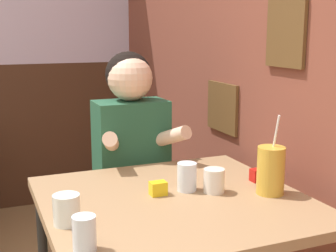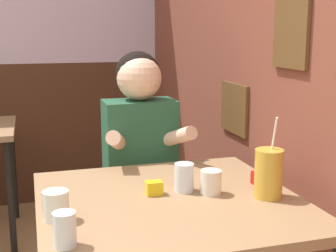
# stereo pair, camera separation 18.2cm
# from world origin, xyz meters

# --- Properties ---
(brick_wall_right) EXTENTS (0.08, 4.48, 2.70)m
(brick_wall_right) POSITION_xyz_m (1.14, 1.24, 1.35)
(brick_wall_right) COLOR brown
(brick_wall_right) RESTS_ON ground_plane
(main_table) EXTENTS (0.93, 0.90, 0.75)m
(main_table) POSITION_xyz_m (0.58, 0.32, 0.68)
(main_table) COLOR #93704C
(main_table) RESTS_ON ground_plane
(person_seated) EXTENTS (0.42, 0.41, 1.25)m
(person_seated) POSITION_xyz_m (0.62, 0.93, 0.67)
(person_seated) COLOR #235138
(person_seated) RESTS_ON ground_plane
(cocktail_pitcher) EXTENTS (0.10, 0.10, 0.30)m
(cocktail_pitcher) POSITION_xyz_m (0.92, 0.23, 0.84)
(cocktail_pitcher) COLOR gold
(cocktail_pitcher) RESTS_ON main_table
(glass_near_pitcher) EXTENTS (0.07, 0.07, 0.11)m
(glass_near_pitcher) POSITION_xyz_m (0.66, 0.38, 0.81)
(glass_near_pitcher) COLOR silver
(glass_near_pitcher) RESTS_ON main_table
(glass_center) EXTENTS (0.08, 0.08, 0.10)m
(glass_center) POSITION_xyz_m (0.18, 0.23, 0.80)
(glass_center) COLOR silver
(glass_center) RESTS_ON main_table
(glass_far_side) EXTENTS (0.08, 0.08, 0.09)m
(glass_far_side) POSITION_xyz_m (0.74, 0.32, 0.80)
(glass_far_side) COLOR silver
(glass_far_side) RESTS_ON main_table
(glass_by_brick) EXTENTS (0.07, 0.07, 0.10)m
(glass_by_brick) POSITION_xyz_m (0.19, 0.03, 0.80)
(glass_by_brick) COLOR silver
(glass_by_brick) RESTS_ON main_table
(condiment_ketchup) EXTENTS (0.06, 0.04, 0.05)m
(condiment_ketchup) POSITION_xyz_m (0.97, 0.37, 0.78)
(condiment_ketchup) COLOR #B7140F
(condiment_ketchup) RESTS_ON main_table
(condiment_mustard) EXTENTS (0.06, 0.04, 0.05)m
(condiment_mustard) POSITION_xyz_m (0.54, 0.37, 0.78)
(condiment_mustard) COLOR yellow
(condiment_mustard) RESTS_ON main_table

